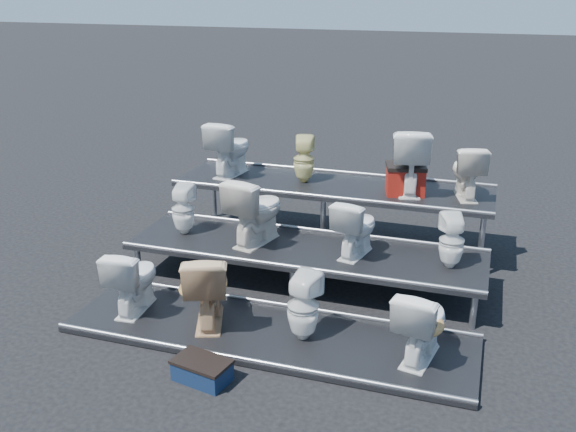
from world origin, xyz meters
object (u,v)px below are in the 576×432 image
(toilet_5, at_px, (256,210))
(toilet_6, at_px, (356,227))
(toilet_0, at_px, (133,279))
(toilet_3, at_px, (421,323))
(toilet_11, at_px, (467,171))
(step_stool, at_px, (202,372))
(red_crate, at_px, (405,181))
(toilet_10, at_px, (410,160))
(toilet_4, at_px, (183,209))
(toilet_1, at_px, (207,287))
(toilet_9, at_px, (304,159))
(toilet_7, at_px, (452,241))
(toilet_2, at_px, (303,306))
(toilet_8, at_px, (230,148))

(toilet_5, height_order, toilet_6, toilet_5)
(toilet_0, xyz_separation_m, toilet_3, (3.07, 0.00, 0.01))
(toilet_11, relative_size, step_stool, 1.37)
(red_crate, bearing_deg, toilet_10, 60.46)
(toilet_0, bearing_deg, toilet_4, -92.37)
(toilet_6, bearing_deg, toilet_0, 43.61)
(toilet_1, height_order, toilet_6, toilet_6)
(toilet_4, xyz_separation_m, toilet_10, (2.58, 1.30, 0.51))
(toilet_10, bearing_deg, toilet_1, 46.48)
(red_crate, bearing_deg, toilet_1, -137.51)
(toilet_1, distance_m, step_stool, 1.04)
(toilet_11, bearing_deg, toilet_5, 14.37)
(toilet_0, distance_m, toilet_1, 0.88)
(red_crate, height_order, step_stool, red_crate)
(step_stool, bearing_deg, toilet_5, 109.13)
(toilet_0, xyz_separation_m, step_stool, (1.22, -0.90, -0.34))
(toilet_5, height_order, toilet_9, toilet_9)
(toilet_10, relative_size, toilet_11, 1.24)
(toilet_7, bearing_deg, toilet_10, -82.16)
(toilet_0, xyz_separation_m, red_crate, (2.51, 2.50, 0.60))
(toilet_0, distance_m, toilet_6, 2.53)
(toilet_11, bearing_deg, toilet_2, 47.88)
(toilet_4, relative_size, toilet_11, 0.92)
(toilet_2, relative_size, toilet_4, 1.12)
(toilet_3, relative_size, step_stool, 1.49)
(toilet_8, relative_size, red_crate, 1.64)
(toilet_1, relative_size, toilet_4, 1.30)
(toilet_0, distance_m, toilet_7, 3.48)
(toilet_1, bearing_deg, toilet_9, -116.07)
(toilet_7, bearing_deg, toilet_4, -19.52)
(toilet_2, distance_m, toilet_6, 1.38)
(toilet_0, bearing_deg, toilet_5, -129.50)
(toilet_0, distance_m, step_stool, 1.56)
(toilet_0, height_order, toilet_9, toilet_9)
(toilet_1, relative_size, toilet_5, 0.98)
(toilet_6, distance_m, toilet_10, 1.44)
(toilet_9, height_order, red_crate, toilet_9)
(toilet_1, relative_size, toilet_6, 1.20)
(toilet_4, bearing_deg, toilet_0, 87.83)
(toilet_7, distance_m, toilet_8, 3.45)
(toilet_1, distance_m, toilet_2, 1.04)
(toilet_7, bearing_deg, toilet_2, 25.51)
(toilet_1, height_order, toilet_5, toilet_5)
(toilet_6, xyz_separation_m, toilet_11, (1.11, 1.30, 0.40))
(toilet_1, bearing_deg, toilet_8, -92.94)
(toilet_2, relative_size, step_stool, 1.41)
(toilet_2, relative_size, toilet_11, 1.03)
(toilet_9, relative_size, red_crate, 1.34)
(toilet_2, relative_size, toilet_10, 0.83)
(toilet_2, bearing_deg, toilet_7, -121.54)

